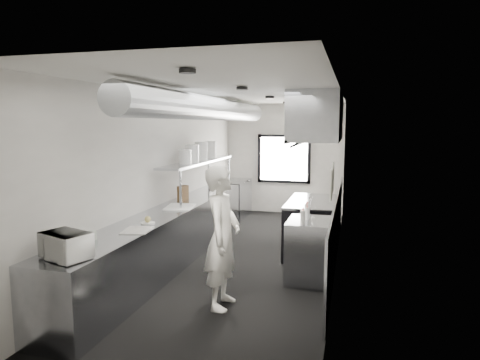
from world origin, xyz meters
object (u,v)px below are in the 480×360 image
Objects in this scene: range at (312,226)px; plate_stack_b at (192,154)px; line_cook at (222,237)px; squeeze_bottle_e at (308,209)px; cutting_board at (180,207)px; squeeze_bottle_b at (303,216)px; small_plate at (148,223)px; exhaust_hood at (317,118)px; bottle_station at (310,250)px; prep_counter at (170,236)px; far_work_table at (232,199)px; deli_tub_b at (91,236)px; plate_stack_a at (185,157)px; squeeze_bottle_d at (307,211)px; pass_shelf at (199,163)px; plate_stack_d at (211,149)px; squeeze_bottle_c at (307,214)px; squeeze_bottle_a at (303,218)px; plate_stack_c at (201,151)px; knife_block at (183,193)px; microwave at (66,246)px; deli_tub_a at (79,240)px.

plate_stack_b is at bearing -177.92° from range.
line_cook reaches higher than squeeze_bottle_e.
squeeze_bottle_b is at bearing -14.96° from cutting_board.
range is 3.05m from small_plate.
squeeze_bottle_b is (0.02, -1.58, 0.53)m from range.
bottle_station is at bearing -87.82° from exhaust_hood.
far_work_table is (0.00, 3.70, 0.00)m from prep_counter.
deli_tub_b reaches higher than prep_counter.
prep_counter is 3.70m from far_work_table.
small_plate is at bearing -84.81° from plate_stack_a.
squeeze_bottle_d reaches higher than far_work_table.
pass_shelf reaches higher than squeeze_bottle_e.
pass_shelf reaches higher than prep_counter.
plate_stack_b is 0.93× the size of plate_stack_d.
squeeze_bottle_c reaches higher than bottle_station.
squeeze_bottle_a is (0.89, 0.87, 0.11)m from line_cook.
exhaust_hood is at bearing -19.57° from line_cook.
exhaust_hood is 1.38× the size of range.
exhaust_hood is 8.54× the size of plate_stack_a.
squeeze_bottle_a is at bearing -88.91° from range.
prep_counter is at bearing -90.00° from far_work_table.
plate_stack_b is at bearing -89.33° from plate_stack_d.
prep_counter is at bearing -87.99° from plate_stack_c.
prep_counter is 16.51× the size of plate_stack_c.
cutting_board is at bearing 179.08° from squeeze_bottle_e.
exhaust_hood is 3.40m from small_plate.
squeeze_bottle_e is (0.89, 1.53, 0.11)m from line_cook.
plate_stack_c is 2.84m from squeeze_bottle_e.
line_cook reaches higher than squeeze_bottle_a.
prep_counter is at bearing -88.21° from plate_stack_b.
line_cook reaches higher than squeeze_bottle_b.
deli_tub_b is 3.16m from plate_stack_b.
line_cook is 1.63m from squeeze_bottle_d.
range is 8.02× the size of squeeze_bottle_a.
cutting_board is 3.04× the size of squeeze_bottle_e.
plate_stack_c is at bearing -91.66° from far_work_table.
knife_block is at bearing -172.47° from range.
pass_shelf is at bearing 109.38° from microwave.
knife_block is at bearing 32.79° from line_cook.
far_work_table is at bearing 88.44° from deli_tub_a.
deli_tub_b is 0.41× the size of plate_stack_b.
far_work_table is 2.87m from knife_block.
prep_counter is 41.77× the size of deli_tub_a.
squeeze_bottle_c is (-0.00, -1.38, -1.40)m from exhaust_hood.
knife_block is (-2.44, 1.09, 0.58)m from bottle_station.
line_cook is at bearing -51.65° from cutting_board.
microwave is 0.53m from deli_tub_a.
pass_shelf is 0.77m from plate_stack_d.
exhaust_hood is at bearing 45.97° from small_plate.
cutting_board is at bearing 83.48° from deli_tub_b.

